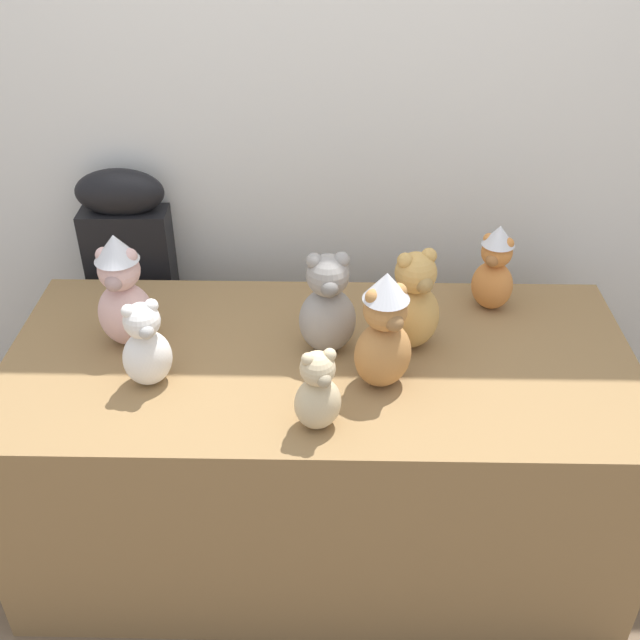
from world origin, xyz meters
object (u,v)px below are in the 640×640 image
teddy_bear_ginger (494,269)px  teddy_bear_sand (319,392)px  display_table (320,451)px  instrument_case (138,307)px  teddy_bear_honey (413,303)px  teddy_bear_snow (146,346)px  teddy_bear_blush (123,292)px  teddy_bear_caramel (384,332)px  teddy_bear_ash (328,306)px

teddy_bear_ginger → teddy_bear_sand: bearing=-104.6°
display_table → instrument_case: (-0.64, 0.52, 0.16)m
teddy_bear_honey → teddy_bear_sand: teddy_bear_honey is taller
teddy_bear_snow → teddy_bear_ginger: teddy_bear_ginger is taller
teddy_bear_blush → teddy_bear_sand: bearing=-28.2°
instrument_case → teddy_bear_caramel: 1.07m
display_table → teddy_bear_honey: 0.55m
teddy_bear_caramel → teddy_bear_blush: (-0.69, 0.17, 0.00)m
teddy_bear_sand → teddy_bear_ginger: bearing=26.8°
teddy_bear_caramel → teddy_bear_ash: teddy_bear_caramel is taller
display_table → teddy_bear_ginger: 0.74m
teddy_bear_sand → teddy_bear_ginger: 0.73m
teddy_bear_caramel → teddy_bear_sand: 0.24m
teddy_bear_caramel → teddy_bear_snow: bearing=156.1°
teddy_bear_ash → teddy_bear_sand: 0.31m
instrument_case → teddy_bear_caramel: size_ratio=3.11×
teddy_bear_blush → teddy_bear_ginger: 1.04m
teddy_bear_caramel → teddy_bear_blush: size_ratio=0.98×
display_table → teddy_bear_ash: 0.49m
teddy_bear_blush → teddy_bear_snow: bearing=-58.0°
teddy_bear_snow → teddy_bear_blush: bearing=91.4°
teddy_bear_honey → teddy_bear_ash: bearing=163.2°
teddy_bear_honey → teddy_bear_snow: teddy_bear_honey is taller
teddy_bear_caramel → teddy_bear_blush: bearing=141.7°
teddy_bear_ash → display_table: bearing=-123.6°
teddy_bear_honey → teddy_bear_ash: size_ratio=0.98×
teddy_bear_caramel → teddy_bear_honey: bearing=38.0°
display_table → teddy_bear_ginger: bearing=27.4°
display_table → teddy_bear_caramel: size_ratio=5.22×
instrument_case → teddy_bear_ash: 0.88m
teddy_bear_ash → instrument_case: bearing=137.4°
instrument_case → teddy_bear_honey: instrument_case is taller
teddy_bear_caramel → teddy_bear_ginger: size_ratio=1.22×
instrument_case → teddy_bear_blush: size_ratio=3.05×
teddy_bear_sand → teddy_bear_blush: (-0.53, 0.33, 0.06)m
teddy_bear_ash → teddy_bear_sand: bearing=-99.0°
display_table → teddy_bear_snow: bearing=-165.0°
teddy_bear_honey → teddy_bear_ash: teddy_bear_ash is taller
teddy_bear_honey → teddy_bear_snow: 0.71m
teddy_bear_snow → teddy_bear_ginger: 1.00m
teddy_bear_blush → teddy_bear_ginger: bearing=15.0°
instrument_case → teddy_bear_ginger: instrument_case is taller
teddy_bear_caramel → teddy_bear_blush: teddy_bear_blush is taller
display_table → teddy_bear_sand: teddy_bear_sand is taller
teddy_bear_snow → teddy_bear_ginger: size_ratio=0.91×
display_table → teddy_bear_caramel: (0.16, -0.11, 0.51)m
teddy_bear_ash → teddy_bear_blush: 0.55m
display_table → instrument_case: instrument_case is taller
teddy_bear_snow → teddy_bear_ash: bearing=-8.0°
instrument_case → teddy_bear_sand: instrument_case is taller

